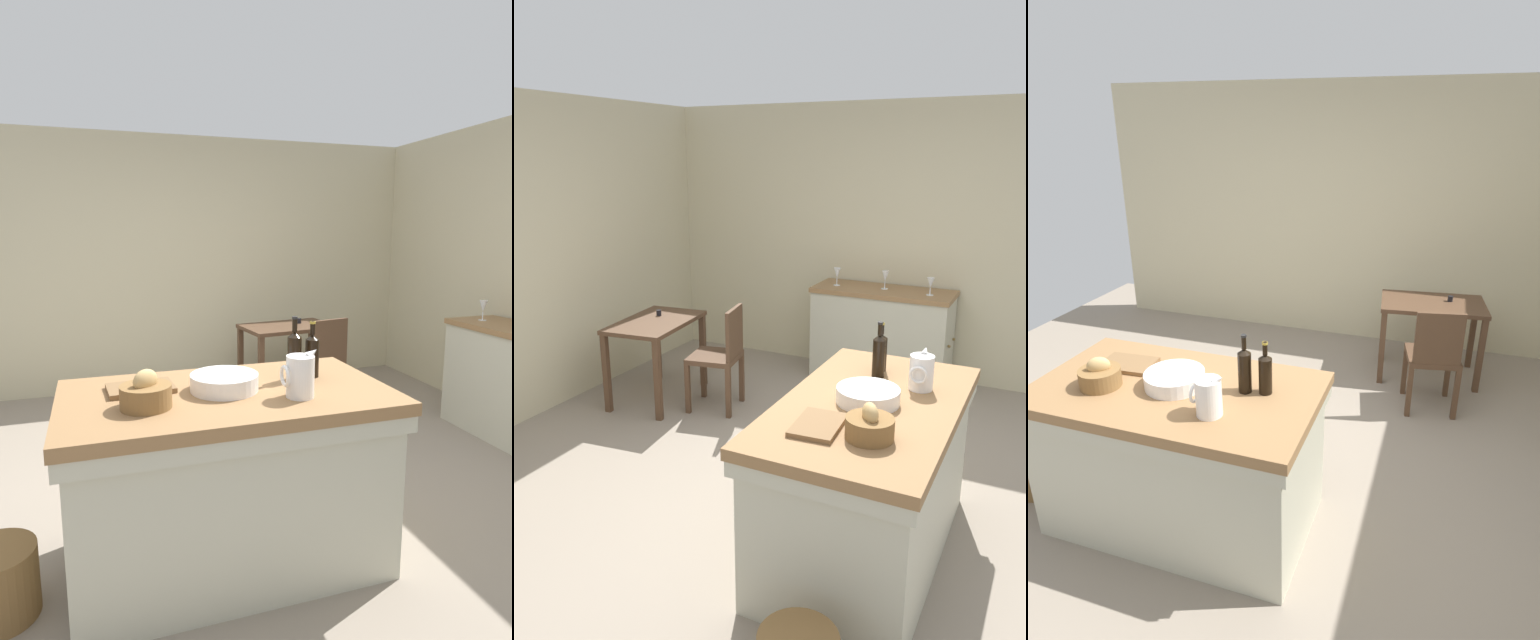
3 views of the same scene
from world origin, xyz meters
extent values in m
plane|color=gray|center=(0.00, 0.00, 0.00)|extent=(6.76, 6.76, 0.00)
cube|color=beige|center=(0.00, 2.60, 1.30)|extent=(5.32, 0.12, 2.60)
cube|color=olive|center=(-0.29, -0.48, 0.86)|extent=(1.55, 0.87, 0.06)
cube|color=#BCBAA3|center=(-0.29, -0.48, 0.79)|extent=(1.53, 0.85, 0.08)
cube|color=#BCBAA3|center=(-0.29, -0.48, 0.41)|extent=(1.47, 0.79, 0.83)
cube|color=#513826|center=(0.95, 1.85, 0.70)|extent=(0.96, 0.66, 0.04)
cube|color=#513826|center=(0.57, 1.56, 0.34)|extent=(0.06, 0.06, 0.69)
cube|color=#513826|center=(1.40, 1.65, 0.34)|extent=(0.06, 0.06, 0.69)
cube|color=#513826|center=(0.51, 2.04, 0.34)|extent=(0.06, 0.06, 0.69)
cube|color=#513826|center=(1.34, 2.14, 0.34)|extent=(0.06, 0.06, 0.69)
cylinder|color=black|center=(1.10, 1.92, 0.75)|extent=(0.04, 0.04, 0.05)
cube|color=#513826|center=(1.00, 1.28, 0.46)|extent=(0.47, 0.47, 0.04)
cube|color=#513826|center=(1.04, 1.10, 0.69)|extent=(0.36, 0.10, 0.42)
cube|color=#513826|center=(1.15, 1.49, 0.22)|extent=(0.05, 0.05, 0.43)
cube|color=#513826|center=(0.79, 1.42, 0.22)|extent=(0.05, 0.05, 0.43)
cube|color=#513826|center=(1.22, 1.14, 0.22)|extent=(0.05, 0.05, 0.43)
cube|color=#513826|center=(0.86, 1.07, 0.22)|extent=(0.05, 0.05, 0.43)
cylinder|color=white|center=(0.01, -0.67, 0.98)|extent=(0.13, 0.13, 0.19)
cone|color=white|center=(0.07, -0.67, 1.09)|extent=(0.07, 0.04, 0.06)
torus|color=white|center=(-0.07, -0.67, 0.99)|extent=(0.02, 0.10, 0.10)
cylinder|color=white|center=(-0.30, -0.46, 0.93)|extent=(0.33, 0.33, 0.08)
cylinder|color=brown|center=(-0.68, -0.59, 0.94)|extent=(0.22, 0.22, 0.10)
ellipsoid|color=tan|center=(-0.68, -0.59, 1.01)|extent=(0.14, 0.12, 0.10)
cube|color=brown|center=(-0.68, -0.34, 0.90)|extent=(0.32, 0.23, 0.02)
cylinder|color=black|center=(0.19, -0.38, 0.99)|extent=(0.07, 0.07, 0.20)
cone|color=black|center=(0.19, -0.38, 1.10)|extent=(0.07, 0.07, 0.02)
cylinder|color=black|center=(0.19, -0.38, 1.15)|extent=(0.03, 0.03, 0.07)
cylinder|color=#B29933|center=(0.19, -0.38, 1.18)|extent=(0.03, 0.03, 0.01)
cylinder|color=black|center=(0.09, -0.40, 1.00)|extent=(0.07, 0.07, 0.22)
cone|color=black|center=(0.09, -0.40, 1.12)|extent=(0.07, 0.07, 0.03)
cylinder|color=black|center=(0.09, -0.40, 1.18)|extent=(0.03, 0.03, 0.08)
cylinder|color=black|center=(0.09, -0.40, 1.21)|extent=(0.03, 0.03, 0.01)
cylinder|color=white|center=(2.23, 0.65, 0.91)|extent=(0.06, 0.06, 0.00)
cylinder|color=white|center=(2.23, 0.65, 0.94)|extent=(0.01, 0.01, 0.07)
cone|color=white|center=(2.23, 0.65, 1.02)|extent=(0.07, 0.07, 0.10)
camera|label=1|loc=(-0.87, -2.70, 1.63)|focal=28.12mm
camera|label=2|loc=(-3.07, -1.29, 2.13)|focal=33.53mm
camera|label=3|loc=(1.01, -2.54, 2.23)|focal=28.01mm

